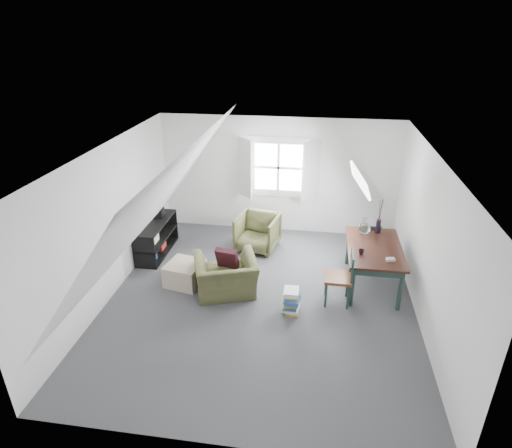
% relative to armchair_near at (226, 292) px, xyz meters
% --- Properties ---
extents(floor, '(5.50, 5.50, 0.00)m').
position_rel_armchair_near_xyz_m(floor, '(0.61, -0.14, 0.00)').
color(floor, '#45454A').
rests_on(floor, ground).
extents(ceiling, '(5.50, 5.50, 0.00)m').
position_rel_armchair_near_xyz_m(ceiling, '(0.61, -0.14, 2.50)').
color(ceiling, white).
rests_on(ceiling, wall_back).
extents(wall_back, '(5.00, 0.00, 5.00)m').
position_rel_armchair_near_xyz_m(wall_back, '(0.61, 2.61, 1.25)').
color(wall_back, white).
rests_on(wall_back, ground).
extents(wall_front, '(5.00, 0.00, 5.00)m').
position_rel_armchair_near_xyz_m(wall_front, '(0.61, -2.89, 1.25)').
color(wall_front, white).
rests_on(wall_front, ground).
extents(wall_left, '(0.00, 5.50, 5.50)m').
position_rel_armchair_near_xyz_m(wall_left, '(-1.89, -0.14, 1.25)').
color(wall_left, white).
rests_on(wall_left, ground).
extents(wall_right, '(0.00, 5.50, 5.50)m').
position_rel_armchair_near_xyz_m(wall_right, '(3.11, -0.14, 1.25)').
color(wall_right, white).
rests_on(wall_right, ground).
extents(slope_left, '(3.19, 5.50, 4.48)m').
position_rel_armchair_near_xyz_m(slope_left, '(-0.94, -0.14, 1.78)').
color(slope_left, white).
rests_on(slope_left, wall_left).
extents(slope_right, '(3.19, 5.50, 4.48)m').
position_rel_armchair_near_xyz_m(slope_right, '(2.16, -0.14, 1.78)').
color(slope_right, white).
rests_on(slope_right, wall_right).
extents(dormer_window, '(1.71, 0.35, 1.30)m').
position_rel_armchair_near_xyz_m(dormer_window, '(0.61, 2.53, 1.45)').
color(dormer_window, white).
rests_on(dormer_window, wall_back).
extents(skylight, '(0.35, 0.75, 0.47)m').
position_rel_armchair_near_xyz_m(skylight, '(2.16, 1.16, 1.75)').
color(skylight, white).
rests_on(skylight, slope_right).
extents(armchair_near, '(1.24, 1.17, 0.66)m').
position_rel_armchair_near_xyz_m(armchair_near, '(0.00, 0.00, 0.00)').
color(armchair_near, '#474A27').
rests_on(armchair_near, floor).
extents(armchair_far, '(0.92, 0.94, 0.73)m').
position_rel_armchair_near_xyz_m(armchair_far, '(0.30, 1.65, 0.00)').
color(armchair_far, '#474A27').
rests_on(armchair_far, floor).
extents(throw_pillow, '(0.40, 0.28, 0.38)m').
position_rel_armchair_near_xyz_m(throw_pillow, '(0.00, 0.15, 0.59)').
color(throw_pillow, '#320D19').
rests_on(throw_pillow, armchair_near).
extents(ottoman, '(0.69, 0.69, 0.39)m').
position_rel_armchair_near_xyz_m(ottoman, '(-0.78, 0.18, 0.20)').
color(ottoman, tan).
rests_on(ottoman, floor).
extents(dining_table, '(0.91, 1.52, 0.76)m').
position_rel_armchair_near_xyz_m(dining_table, '(2.46, 0.61, 0.66)').
color(dining_table, black).
rests_on(dining_table, floor).
extents(demijohn, '(0.22, 0.22, 0.31)m').
position_rel_armchair_near_xyz_m(demijohn, '(2.31, 1.06, 0.88)').
color(demijohn, silver).
rests_on(demijohn, dining_table).
extents(vase_twigs, '(0.08, 0.09, 0.65)m').
position_rel_armchair_near_xyz_m(vase_twigs, '(2.56, 1.16, 0.90)').
color(vase_twigs, black).
rests_on(vase_twigs, dining_table).
extents(cup, '(0.10, 0.10, 0.08)m').
position_rel_armchair_near_xyz_m(cup, '(2.21, 0.31, 0.76)').
color(cup, black).
rests_on(cup, dining_table).
extents(paper_box, '(0.15, 0.11, 0.04)m').
position_rel_armchair_near_xyz_m(paper_box, '(2.66, 0.16, 0.78)').
color(paper_box, white).
rests_on(paper_box, dining_table).
extents(dining_chair_far, '(0.39, 0.39, 0.83)m').
position_rel_armchair_near_xyz_m(dining_chair_far, '(2.47, 1.42, 0.43)').
color(dining_chair_far, brown).
rests_on(dining_chair_far, floor).
extents(dining_chair_near, '(0.43, 0.43, 0.92)m').
position_rel_armchair_near_xyz_m(dining_chair_near, '(1.89, 0.00, 0.48)').
color(dining_chair_near, brown).
rests_on(dining_chair_near, floor).
extents(media_shelf, '(0.44, 1.32, 0.67)m').
position_rel_armchair_near_xyz_m(media_shelf, '(-1.66, 1.14, 0.30)').
color(media_shelf, black).
rests_on(media_shelf, floor).
extents(electronics_box, '(0.20, 0.26, 0.19)m').
position_rel_armchair_near_xyz_m(electronics_box, '(-1.66, 1.43, 0.76)').
color(electronics_box, black).
rests_on(electronics_box, media_shelf).
extents(magazine_stack, '(0.30, 0.36, 0.40)m').
position_rel_armchair_near_xyz_m(magazine_stack, '(1.14, -0.38, 0.20)').
color(magazine_stack, '#B29933').
rests_on(magazine_stack, floor).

